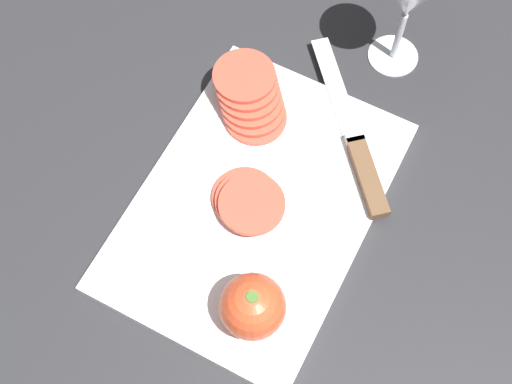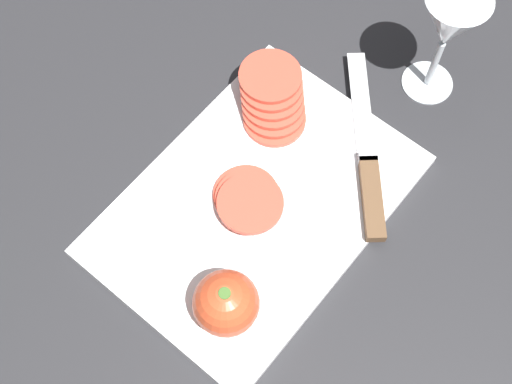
{
  "view_description": "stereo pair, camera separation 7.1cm",
  "coord_description": "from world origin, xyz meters",
  "px_view_note": "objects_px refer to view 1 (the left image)",
  "views": [
    {
      "loc": [
        -0.21,
        -0.19,
        0.78
      ],
      "look_at": [
        0.09,
        -0.03,
        0.04
      ],
      "focal_mm": 50.0,
      "sensor_mm": 36.0,
      "label": 1
    },
    {
      "loc": [
        -0.17,
        -0.25,
        0.78
      ],
      "look_at": [
        0.09,
        -0.03,
        0.04
      ],
      "focal_mm": 50.0,
      "sensor_mm": 36.0,
      "label": 2
    }
  ],
  "objects_px": {
    "whole_tomato": "(252,307)",
    "knife": "(361,158)",
    "tomato_slice_stack_far": "(250,97)",
    "tomato_slice_stack_near": "(248,201)"
  },
  "relations": [
    {
      "from": "whole_tomato",
      "to": "knife",
      "type": "height_order",
      "value": "whole_tomato"
    },
    {
      "from": "tomato_slice_stack_near",
      "to": "tomato_slice_stack_far",
      "type": "distance_m",
      "value": 0.14
    },
    {
      "from": "whole_tomato",
      "to": "tomato_slice_stack_near",
      "type": "relative_size",
      "value": 0.79
    },
    {
      "from": "knife",
      "to": "tomato_slice_stack_far",
      "type": "bearing_deg",
      "value": 46.28
    },
    {
      "from": "whole_tomato",
      "to": "tomato_slice_stack_near",
      "type": "distance_m",
      "value": 0.14
    },
    {
      "from": "tomato_slice_stack_near",
      "to": "whole_tomato",
      "type": "bearing_deg",
      "value": -150.17
    },
    {
      "from": "tomato_slice_stack_far",
      "to": "knife",
      "type": "bearing_deg",
      "value": -92.65
    },
    {
      "from": "whole_tomato",
      "to": "tomato_slice_stack_near",
      "type": "xyz_separation_m",
      "value": [
        0.12,
        0.07,
        -0.03
      ]
    },
    {
      "from": "whole_tomato",
      "to": "tomato_slice_stack_far",
      "type": "height_order",
      "value": "whole_tomato"
    },
    {
      "from": "whole_tomato",
      "to": "tomato_slice_stack_near",
      "type": "bearing_deg",
      "value": 29.83
    }
  ]
}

